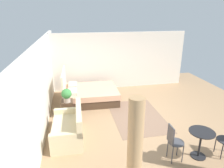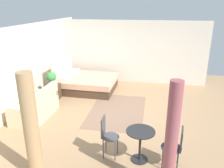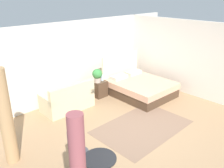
# 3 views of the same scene
# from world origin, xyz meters

# --- Properties ---
(ground_plane) EXTENTS (9.22, 9.08, 0.02)m
(ground_plane) POSITION_xyz_m (0.00, 0.00, -0.01)
(ground_plane) COLOR #9E7A56
(wall_back) EXTENTS (9.22, 0.12, 2.52)m
(wall_back) POSITION_xyz_m (0.00, 3.04, 1.26)
(wall_back) COLOR silver
(wall_back) RESTS_ON ground
(wall_right) EXTENTS (0.12, 6.08, 2.52)m
(wall_right) POSITION_xyz_m (3.11, 0.00, 1.26)
(wall_right) COLOR silver
(wall_right) RESTS_ON ground
(area_rug) EXTENTS (2.49, 1.63, 0.01)m
(area_rug) POSITION_xyz_m (0.18, 0.08, 0.00)
(area_rug) COLOR #7F604C
(area_rug) RESTS_ON ground
(bed) EXTENTS (1.79, 2.11, 1.28)m
(bed) POSITION_xyz_m (1.77, 1.54, 0.29)
(bed) COLOR #473323
(bed) RESTS_ON ground
(couch) EXTENTS (1.51, 0.84, 0.89)m
(couch) POSITION_xyz_m (-0.64, 2.31, 0.29)
(couch) COLOR beige
(couch) RESTS_ON ground
(nightstand) EXTENTS (0.44, 0.37, 0.55)m
(nightstand) POSITION_xyz_m (0.68, 2.36, 0.27)
(nightstand) COLOR #473323
(nightstand) RESTS_ON ground
(potted_plant) EXTENTS (0.33, 0.33, 0.46)m
(potted_plant) POSITION_xyz_m (0.58, 2.36, 0.81)
(potted_plant) COLOR tan
(potted_plant) RESTS_ON nightstand
(vase) EXTENTS (0.11, 0.11, 0.20)m
(vase) POSITION_xyz_m (0.80, 2.37, 0.65)
(vase) COLOR silver
(vase) RESTS_ON nightstand
(balcony_table) EXTENTS (0.59, 0.59, 0.70)m
(balcony_table) POSITION_xyz_m (-2.05, -0.75, 0.48)
(balcony_table) COLOR black
(balcony_table) RESTS_ON ground
(cafe_chair_near_couch) EXTENTS (0.38, 0.38, 0.92)m
(cafe_chair_near_couch) POSITION_xyz_m (-2.03, -0.05, 0.55)
(cafe_chair_near_couch) COLOR #3F3F44
(cafe_chair_near_couch) RESTS_ON ground
(curtain_right) EXTENTS (0.27, 0.27, 2.07)m
(curtain_right) POSITION_xyz_m (-2.86, 1.16, 1.03)
(curtain_right) COLOR tan
(curtain_right) RESTS_ON ground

